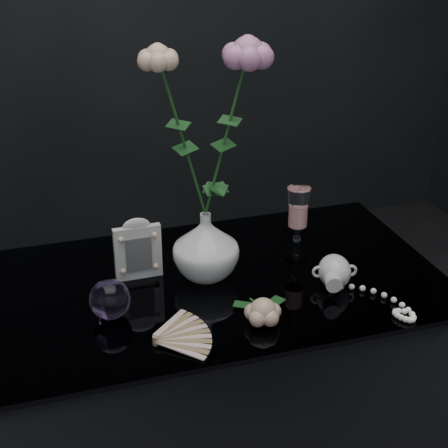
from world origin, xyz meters
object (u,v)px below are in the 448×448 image
object	(u,v)px
picture_frame	(138,248)
paperweight	(110,299)
vase	(206,246)
loose_rose	(263,311)
pearl_jar	(335,270)
wine_glass	(297,224)

from	to	relation	value
picture_frame	paperweight	size ratio (longest dim) A/B	1.77
paperweight	picture_frame	bearing A→B (deg)	58.45
vase	loose_rose	bearing A→B (deg)	-75.13
loose_rose	pearl_jar	size ratio (longest dim) A/B	0.64
vase	picture_frame	bearing A→B (deg)	164.68
vase	picture_frame	size ratio (longest dim) A/B	1.05
picture_frame	loose_rose	world-z (taller)	picture_frame
pearl_jar	picture_frame	bearing A→B (deg)	171.98
picture_frame	paperweight	world-z (taller)	picture_frame
wine_glass	picture_frame	distance (m)	0.37
pearl_jar	loose_rose	bearing A→B (deg)	-141.29
wine_glass	loose_rose	distance (m)	0.30
vase	loose_rose	distance (m)	0.23
vase	paperweight	bearing A→B (deg)	-156.66
loose_rose	pearl_jar	world-z (taller)	pearl_jar
picture_frame	pearl_jar	bearing A→B (deg)	-22.23
loose_rose	wine_glass	bearing A→B (deg)	49.87
wine_glass	pearl_jar	size ratio (longest dim) A/B	0.69
picture_frame	vase	bearing A→B (deg)	-16.03
vase	wine_glass	xyz separation A→B (m)	(0.23, 0.02, 0.01)
picture_frame	paperweight	bearing A→B (deg)	-122.26
wine_glass	loose_rose	size ratio (longest dim) A/B	1.08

